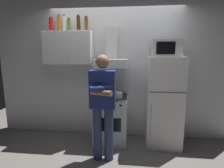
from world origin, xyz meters
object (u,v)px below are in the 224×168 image
object	(u,v)px
cooking_pot	(117,95)
refrigerator	(164,102)
microwave	(166,48)
stove_oven	(111,119)
bottle_olive_oil	(69,25)
upper_cabinet	(69,48)
bottle_beer_brown	(86,24)
range_hood	(112,56)
bottle_rum_dark	(79,24)
person_standing	(103,104)
bottle_vodka_clear	(64,24)
bottle_soda_red	(51,25)
bottle_liquor_amber	(59,23)

from	to	relation	value
cooking_pot	refrigerator	bearing A→B (deg)	8.32
microwave	stove_oven	bearing A→B (deg)	-178.85
bottle_olive_oil	upper_cabinet	bearing A→B (deg)	-111.16
bottle_beer_brown	refrigerator	bearing A→B (deg)	-5.37
upper_cabinet	range_hood	world-z (taller)	range_hood
bottle_beer_brown	bottle_rum_dark	xyz separation A→B (m)	(-0.15, 0.02, 0.01)
person_standing	bottle_vodka_clear	distance (m)	1.71
bottle_beer_brown	bottle_soda_red	bearing A→B (deg)	179.02
cooking_pot	bottle_soda_red	size ratio (longest dim) A/B	1.07
person_standing	bottle_rum_dark	world-z (taller)	bottle_rum_dark
stove_oven	cooking_pot	xyz separation A→B (m)	(0.13, -0.12, 0.50)
bottle_olive_oil	bottle_soda_red	distance (m)	0.34
bottle_vodka_clear	bottle_olive_oil	world-z (taller)	bottle_vodka_clear
refrigerator	bottle_liquor_amber	world-z (taller)	bottle_liquor_amber
bottle_vodka_clear	bottle_rum_dark	distance (m)	0.27
refrigerator	bottle_rum_dark	distance (m)	2.10
range_hood	person_standing	world-z (taller)	range_hood
refrigerator	bottle_beer_brown	bearing A→B (deg)	174.63
range_hood	person_standing	bearing A→B (deg)	-93.91
upper_cabinet	person_standing	size ratio (longest dim) A/B	0.55
refrigerator	bottle_rum_dark	size ratio (longest dim) A/B	5.44
stove_oven	refrigerator	world-z (taller)	refrigerator
cooking_pot	bottle_vodka_clear	distance (m)	1.64
microwave	bottle_rum_dark	xyz separation A→B (m)	(-1.56, 0.13, 0.45)
range_hood	bottle_olive_oil	distance (m)	0.97
bottle_liquor_amber	bottle_beer_brown	size ratio (longest dim) A/B	1.14
bottle_vodka_clear	bottle_olive_oil	size ratio (longest dim) A/B	1.23
bottle_olive_oil	bottle_rum_dark	size ratio (longest dim) A/B	0.82
microwave	cooking_pot	size ratio (longest dim) A/B	1.70
person_standing	bottle_vodka_clear	xyz separation A→B (m)	(-0.83, 0.75, 1.29)
stove_oven	bottle_rum_dark	world-z (taller)	bottle_rum_dark
upper_cabinet	person_standing	xyz separation A→B (m)	(0.75, -0.73, -0.85)
cooking_pot	bottle_liquor_amber	world-z (taller)	bottle_liquor_amber
person_standing	bottle_beer_brown	xyz separation A→B (m)	(-0.41, 0.74, 1.28)
bottle_liquor_amber	bottle_rum_dark	distance (m)	0.36
person_standing	bottle_soda_red	distance (m)	1.83
refrigerator	bottle_soda_red	bearing A→B (deg)	176.04
bottle_vodka_clear	range_hood	bearing A→B (deg)	-1.38
cooking_pot	bottle_vodka_clear	world-z (taller)	bottle_vodka_clear
stove_oven	bottle_beer_brown	xyz separation A→B (m)	(-0.46, 0.13, 1.74)
bottle_beer_brown	bottle_olive_oil	size ratio (longest dim) A/B	1.11
range_hood	bottle_olive_oil	xyz separation A→B (m)	(-0.79, 0.02, 0.57)
stove_oven	bottle_vodka_clear	world-z (taller)	bottle_vodka_clear
upper_cabinet	bottle_soda_red	distance (m)	0.54
range_hood	bottle_soda_red	distance (m)	1.27
bottle_beer_brown	bottle_olive_oil	bearing A→B (deg)	177.76
refrigerator	bottle_soda_red	distance (m)	2.50
range_hood	microwave	size ratio (longest dim) A/B	1.56
cooking_pot	bottle_beer_brown	distance (m)	1.40
bottle_beer_brown	bottle_rum_dark	size ratio (longest dim) A/B	0.91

